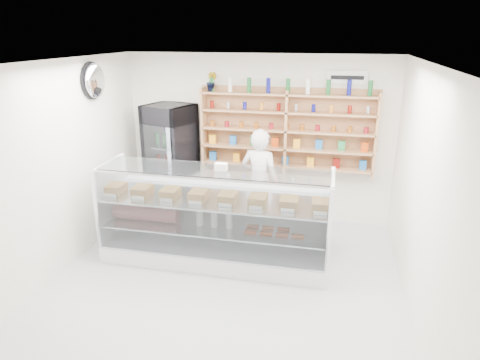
# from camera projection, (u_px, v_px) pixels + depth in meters

# --- Properties ---
(room) EXTENTS (5.00, 5.00, 5.00)m
(room) POSITION_uv_depth(u_px,v_px,m) (220.00, 188.00, 4.97)
(room) COLOR silver
(room) RESTS_ON ground
(display_counter) EXTENTS (3.18, 0.95, 1.38)m
(display_counter) POSITION_uv_depth(u_px,v_px,m) (216.00, 236.00, 6.08)
(display_counter) COLOR white
(display_counter) RESTS_ON floor
(shop_worker) EXTENTS (0.70, 0.53, 1.71)m
(shop_worker) POSITION_uv_depth(u_px,v_px,m) (260.00, 181.00, 6.83)
(shop_worker) COLOR silver
(shop_worker) RESTS_ON floor
(drinks_cooler) EXTENTS (0.88, 0.87, 1.98)m
(drinks_cooler) POSITION_uv_depth(u_px,v_px,m) (172.00, 162.00, 7.36)
(drinks_cooler) COLOR black
(drinks_cooler) RESTS_ON floor
(wall_shelving) EXTENTS (2.84, 0.28, 1.33)m
(wall_shelving) POSITION_uv_depth(u_px,v_px,m) (286.00, 131.00, 6.96)
(wall_shelving) COLOR tan
(wall_shelving) RESTS_ON back_wall
(potted_plant) EXTENTS (0.19, 0.16, 0.31)m
(potted_plant) POSITION_uv_depth(u_px,v_px,m) (212.00, 81.00, 6.96)
(potted_plant) COLOR #1E6626
(potted_plant) RESTS_ON wall_shelving
(security_mirror) EXTENTS (0.15, 0.50, 0.50)m
(security_mirror) POSITION_uv_depth(u_px,v_px,m) (95.00, 81.00, 6.17)
(security_mirror) COLOR silver
(security_mirror) RESTS_ON left_wall
(wall_sign) EXTENTS (0.62, 0.03, 0.20)m
(wall_sign) POSITION_uv_depth(u_px,v_px,m) (347.00, 77.00, 6.62)
(wall_sign) COLOR white
(wall_sign) RESTS_ON back_wall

